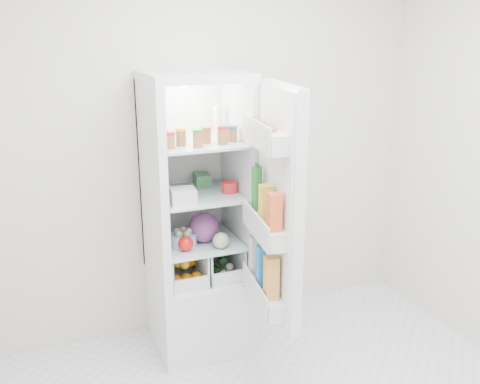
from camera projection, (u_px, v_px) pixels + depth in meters
name	position (u px, v px, depth m)	size (l,w,h in m)	color
room_walls	(328.00, 143.00, 2.19)	(3.02, 3.02, 2.61)	beige
refrigerator	(196.00, 248.00, 3.50)	(0.60, 0.60, 1.80)	silver
shelf_low	(199.00, 241.00, 3.42)	(0.49, 0.53, 0.01)	silver
shelf_mid	(198.00, 195.00, 3.33)	(0.49, 0.53, 0.01)	silver
shelf_top	(196.00, 143.00, 3.24)	(0.49, 0.53, 0.01)	silver
crisper_left	(181.00, 262.00, 3.42)	(0.23, 0.46, 0.22)	silver
crisper_right	(217.00, 257.00, 3.50)	(0.23, 0.46, 0.22)	silver
condiment_jars	(202.00, 138.00, 3.12)	(0.46, 0.16, 0.08)	#B21919
squeeze_bottle	(218.00, 121.00, 3.37)	(0.06, 0.06, 0.19)	white
tub_white	(183.00, 196.00, 3.12)	(0.14, 0.14, 0.09)	silver
tin_red	(230.00, 187.00, 3.35)	(0.10, 0.10, 0.07)	red
tub_green	(202.00, 179.00, 3.50)	(0.10, 0.14, 0.08)	#408D50
red_cabbage	(204.00, 227.00, 3.36)	(0.19, 0.19, 0.19)	#5F2263
bell_pepper	(186.00, 244.00, 3.24)	(0.09, 0.09, 0.09)	red
mushroom_bowl	(183.00, 240.00, 3.32)	(0.17, 0.17, 0.08)	#97BFE2
salad_bag	(221.00, 240.00, 3.27)	(0.10, 0.10, 0.10)	#9AB587
citrus_pile	(182.00, 267.00, 3.41)	(0.20, 0.31, 0.16)	orange
veg_pile	(218.00, 263.00, 3.52)	(0.16, 0.30, 0.10)	#194B19
fridge_door	(275.00, 211.00, 2.90)	(0.24, 0.60, 1.30)	silver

